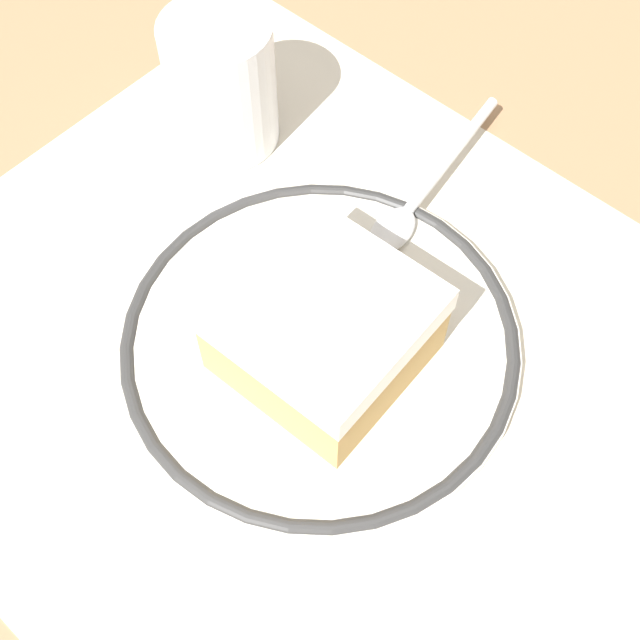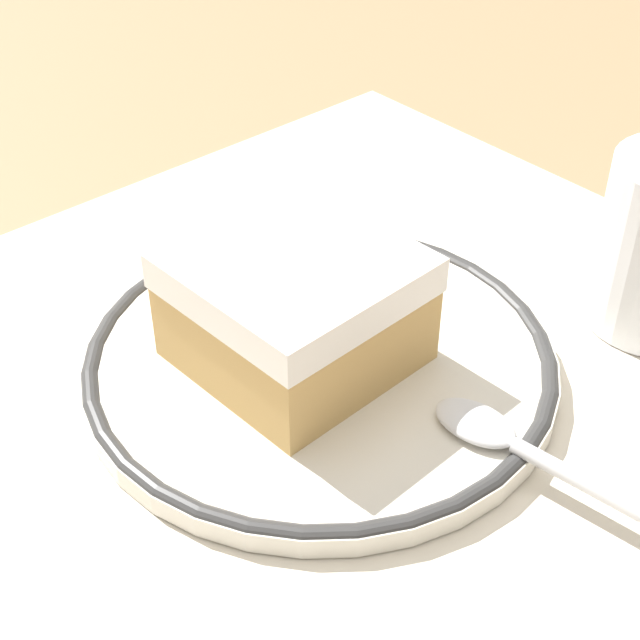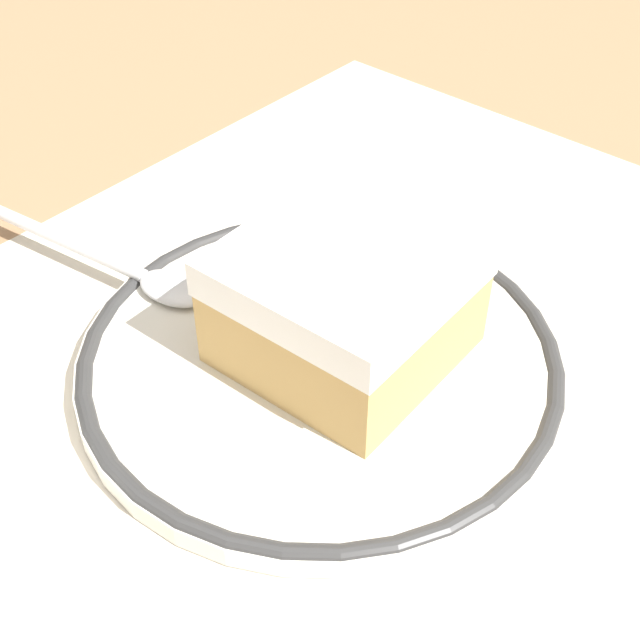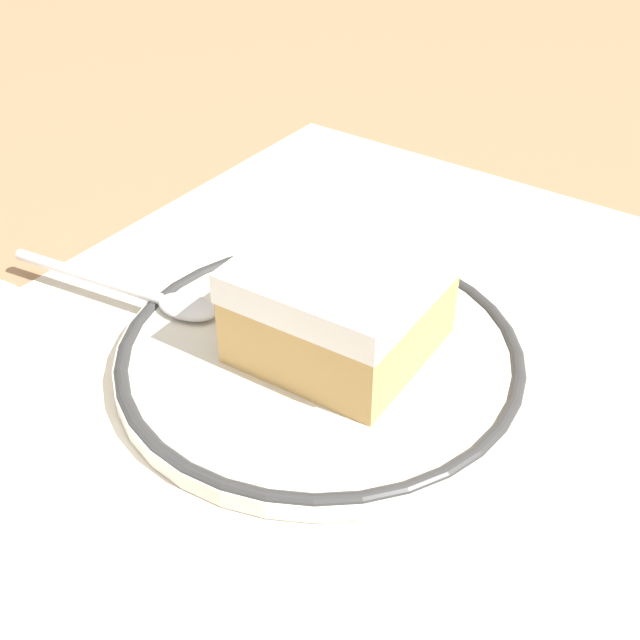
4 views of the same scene
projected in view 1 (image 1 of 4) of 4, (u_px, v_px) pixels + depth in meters
name	position (u px, v px, depth m)	size (l,w,h in m)	color
ground_plane	(332.00, 372.00, 0.47)	(2.40, 2.40, 0.00)	#9E7551
placemat	(332.00, 372.00, 0.47)	(0.50, 0.41, 0.00)	beige
plate	(320.00, 342.00, 0.47)	(0.22, 0.22, 0.01)	silver
cake_slice	(327.00, 328.00, 0.44)	(0.10, 0.10, 0.06)	tan
spoon	(418.00, 197.00, 0.51)	(0.04, 0.15, 0.01)	silver
cup	(222.00, 90.00, 0.53)	(0.07, 0.07, 0.09)	white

